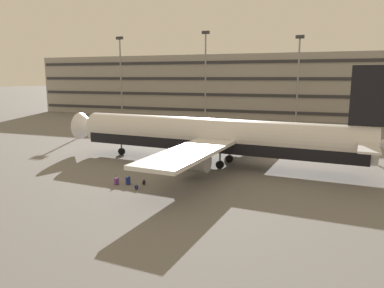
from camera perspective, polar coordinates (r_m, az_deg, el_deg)
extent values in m
plane|color=slate|center=(46.21, -1.96, -2.23)|extent=(600.00, 600.00, 0.00)
cube|color=gray|center=(97.61, 10.19, 8.86)|extent=(120.53, 18.17, 15.50)
cube|color=#2D2D33|center=(88.93, 9.04, 5.01)|extent=(119.33, 0.24, 0.70)
cube|color=#2D2D33|center=(88.66, 9.11, 7.50)|extent=(119.33, 0.24, 0.70)
cube|color=#2D2D33|center=(88.56, 9.18, 10.01)|extent=(119.33, 0.24, 0.70)
cube|color=#2D2D33|center=(88.62, 9.26, 12.51)|extent=(119.33, 0.24, 0.70)
cylinder|color=silver|center=(42.42, 3.45, 1.39)|extent=(34.35, 6.45, 3.87)
cube|color=black|center=(42.60, 3.43, -0.02)|extent=(32.98, 6.27, 1.24)
cone|color=silver|center=(51.69, -15.69, 2.64)|extent=(3.36, 3.90, 3.67)
cube|color=black|center=(39.20, 26.79, 6.67)|extent=(4.65, 0.71, 5.80)
cube|color=silver|center=(36.00, 25.79, -0.48)|extent=(2.24, 5.92, 0.20)
cube|color=silver|center=(43.26, 25.63, 1.20)|extent=(2.24, 5.92, 0.20)
cube|color=silver|center=(33.83, -0.52, -1.40)|extent=(5.48, 14.64, 0.36)
cube|color=silver|center=(50.70, 8.20, 2.45)|extent=(5.48, 14.64, 0.36)
cylinder|color=#9E9EA3|center=(36.63, 0.48, -2.67)|extent=(2.92, 2.33, 2.13)
cylinder|color=#9E9EA3|center=(48.61, 6.74, 0.52)|extent=(2.92, 2.33, 2.13)
cylinder|color=black|center=(49.05, -10.89, -1.14)|extent=(0.92, 0.42, 0.90)
cylinder|color=slate|center=(48.90, -10.92, -0.25)|extent=(0.20, 0.20, 1.54)
cylinder|color=black|center=(41.03, 4.36, -3.23)|extent=(0.92, 0.42, 0.90)
cylinder|color=slate|center=(40.86, 4.37, -2.19)|extent=(0.20, 0.20, 1.54)
cylinder|color=black|center=(44.06, 5.83, -2.31)|extent=(0.92, 0.42, 0.90)
cylinder|color=slate|center=(43.89, 5.85, -1.33)|extent=(0.20, 0.20, 1.54)
cylinder|color=gray|center=(96.19, -10.99, 9.94)|extent=(0.36, 0.36, 19.27)
cube|color=#333338|center=(96.66, -11.20, 15.86)|extent=(1.80, 0.50, 0.70)
cylinder|color=gray|center=(86.79, 2.10, 10.24)|extent=(0.36, 0.36, 19.72)
cube|color=#333338|center=(87.36, 2.15, 16.95)|extent=(1.80, 0.50, 0.70)
cylinder|color=gray|center=(82.77, 16.12, 9.25)|extent=(0.36, 0.36, 18.03)
cube|color=#333338|center=(83.17, 16.46, 15.70)|extent=(1.80, 0.50, 0.70)
cube|color=navy|center=(35.51, -9.92, -5.60)|extent=(0.41, 0.46, 0.71)
cylinder|color=#333338|center=(35.28, -10.00, -5.04)|extent=(0.02, 0.02, 0.08)
cylinder|color=#333338|center=(35.39, -9.72, -4.98)|extent=(0.02, 0.02, 0.08)
cube|color=black|center=(35.33, -9.86, -4.95)|extent=(0.11, 0.20, 0.02)
cylinder|color=black|center=(35.62, -10.20, -6.20)|extent=(0.05, 0.04, 0.05)
cylinder|color=black|center=(35.78, -9.81, -6.11)|extent=(0.05, 0.04, 0.05)
cylinder|color=black|center=(35.44, -9.99, -6.28)|extent=(0.05, 0.04, 0.05)
cylinder|color=black|center=(35.61, -9.60, -6.19)|extent=(0.05, 0.04, 0.05)
cube|color=#72388C|center=(35.70, -11.66, -5.66)|extent=(0.31, 0.47, 0.61)
cylinder|color=#333338|center=(35.72, -11.61, -4.97)|extent=(0.02, 0.02, 0.21)
cylinder|color=#333338|center=(35.56, -11.89, -5.05)|extent=(0.02, 0.02, 0.21)
cube|color=black|center=(35.61, -11.76, -4.85)|extent=(0.08, 0.24, 0.02)
cylinder|color=black|center=(35.85, -11.34, -6.13)|extent=(0.05, 0.03, 0.05)
cylinder|color=black|center=(35.62, -11.74, -6.26)|extent=(0.05, 0.03, 0.05)
cylinder|color=black|center=(35.97, -11.53, -6.08)|extent=(0.05, 0.03, 0.05)
cylinder|color=black|center=(35.74, -11.93, -6.21)|extent=(0.05, 0.03, 0.05)
ellipsoid|color=black|center=(35.20, -7.49, -5.94)|extent=(0.24, 0.39, 0.51)
ellipsoid|color=black|center=(35.26, -7.64, -6.04)|extent=(0.11, 0.27, 0.23)
torus|color=black|center=(35.11, -7.46, -5.53)|extent=(0.02, 0.08, 0.08)
cube|color=black|center=(35.07, -7.42, -6.00)|extent=(0.03, 0.04, 0.43)
cube|color=black|center=(35.25, -7.28, -5.91)|extent=(0.03, 0.04, 0.43)
ellipsoid|color=navy|center=(33.95, -8.63, -6.64)|extent=(0.42, 0.37, 0.44)
ellipsoid|color=navy|center=(34.07, -8.63, -6.70)|extent=(0.27, 0.21, 0.20)
torus|color=black|center=(33.85, -8.64, -6.29)|extent=(0.08, 0.05, 0.08)
cube|color=black|center=(33.85, -8.80, -6.70)|extent=(0.04, 0.04, 0.37)
cube|color=black|center=(33.85, -8.47, -6.69)|extent=(0.04, 0.04, 0.37)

